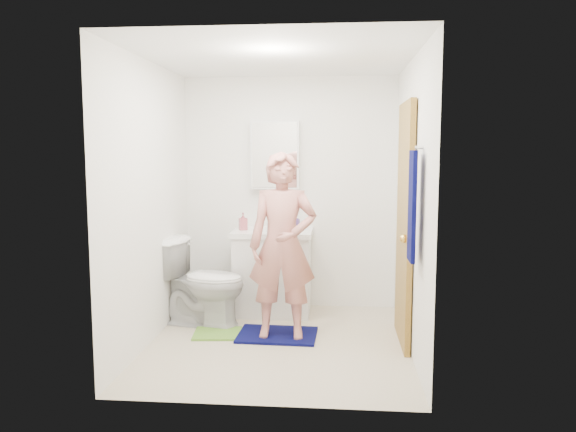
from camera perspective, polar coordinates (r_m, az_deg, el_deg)
The scene contains 22 objects.
floor at distance 4.95m, azimuth -0.99°, elevation -12.88°, with size 2.20×2.40×0.02m, color beige.
ceiling at distance 4.73m, azimuth -1.05°, elevation 15.95°, with size 2.20×2.40×0.02m, color white.
wall_back at distance 5.89m, azimuth 0.21°, elevation 2.33°, with size 2.20×0.02×2.40m, color white.
wall_front at distance 3.50m, azimuth -3.10°, elevation -0.72°, with size 2.20×0.02×2.40m, color white.
wall_left at distance 4.93m, azimuth -13.96°, elevation 1.27°, with size 0.02×2.40×2.40m, color white.
wall_right at distance 4.70m, azimuth 12.55°, elevation 1.05°, with size 0.02×2.40×2.40m, color white.
vanity_cabinet at distance 5.73m, azimuth -1.54°, elevation -5.89°, with size 0.75×0.55×0.80m, color white.
countertop at distance 5.65m, azimuth -1.56°, elevation -1.69°, with size 0.79×0.59×0.05m, color white.
sink_basin at distance 5.65m, azimuth -1.56°, elevation -1.53°, with size 0.40×0.40×0.03m, color white.
faucet at distance 5.82m, azimuth -1.36°, elevation -0.60°, with size 0.03×0.03×0.12m, color silver.
medicine_cabinet at distance 5.82m, azimuth -1.33°, elevation 6.21°, with size 0.50×0.12×0.70m, color white.
mirror_panel at distance 5.76m, azimuth -1.39°, elevation 6.21°, with size 0.46×0.01×0.66m, color white.
door at distance 4.87m, azimuth 11.74°, elevation -0.82°, with size 0.05×0.80×2.05m, color #A87B2E.
door_knob at distance 4.56m, azimuth 11.69°, elevation -2.28°, with size 0.07×0.07×0.07m, color gold.
towel at distance 4.13m, azimuth 12.50°, elevation 0.97°, with size 0.03×0.24×0.80m, color #070942.
towel_hook at distance 4.11m, azimuth 13.20°, elevation 6.80°, with size 0.02×0.02×0.06m, color silver.
toilet at distance 5.40m, azimuth -8.65°, elevation -6.62°, with size 0.46×0.81×0.83m, color white.
bath_mat at distance 5.12m, azimuth -1.09°, elevation -11.98°, with size 0.69×0.49×0.02m, color #070942.
green_rug at distance 5.19m, azimuth -7.18°, elevation -11.77°, with size 0.42×0.35×0.02m, color #68A135.
soap_dispenser at distance 5.67m, azimuth -4.59°, elevation -0.54°, with size 0.08×0.08×0.17m, color #BB5764.
toothbrush_cup at distance 5.73m, azimuth 0.56°, elevation -0.79°, with size 0.13×0.13×0.10m, color #593B83.
man at distance 4.87m, azimuth -0.55°, elevation -3.01°, with size 0.59×0.39×1.61m, color tan.
Camera 1 is at (0.49, -4.64, 1.65)m, focal length 35.00 mm.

